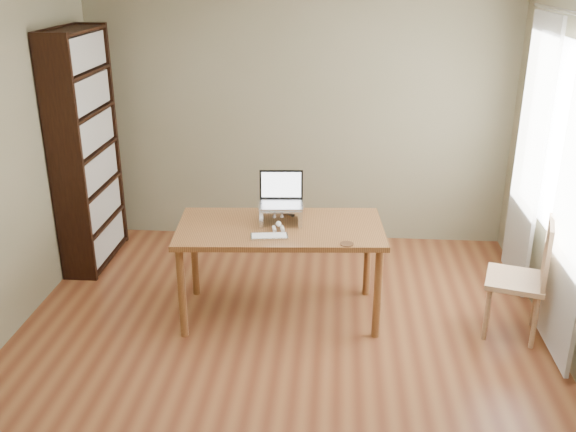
% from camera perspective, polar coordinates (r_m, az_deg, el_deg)
% --- Properties ---
extents(room, '(4.04, 4.54, 2.64)m').
position_cam_1_polar(room, '(3.99, -0.67, 2.75)').
color(room, brown).
rests_on(room, ground).
extents(bookshelf, '(0.30, 0.90, 2.10)m').
position_cam_1_polar(bookshelf, '(5.95, -17.53, 5.58)').
color(bookshelf, black).
rests_on(bookshelf, ground).
extents(curtains, '(0.03, 1.90, 2.25)m').
position_cam_1_polar(curtains, '(5.01, 22.31, 3.48)').
color(curtains, silver).
rests_on(curtains, ground).
extents(desk, '(1.60, 0.88, 0.75)m').
position_cam_1_polar(desk, '(4.85, -0.70, -1.85)').
color(desk, brown).
rests_on(desk, ground).
extents(laptop_stand, '(0.32, 0.25, 0.13)m').
position_cam_1_polar(laptop_stand, '(4.85, -0.62, 0.36)').
color(laptop_stand, silver).
rests_on(laptop_stand, desk).
extents(laptop, '(0.35, 0.30, 0.24)m').
position_cam_1_polar(laptop, '(4.87, -0.56, 1.80)').
color(laptop, silver).
rests_on(laptop, laptop_stand).
extents(keyboard, '(0.28, 0.15, 0.02)m').
position_cam_1_polar(keyboard, '(4.61, -1.68, -1.82)').
color(keyboard, silver).
rests_on(keyboard, desk).
extents(coaster, '(0.10, 0.10, 0.01)m').
position_cam_1_polar(coaster, '(4.52, 5.24, -2.49)').
color(coaster, '#4F341B').
rests_on(coaster, desk).
extents(cat, '(0.23, 0.47, 0.14)m').
position_cam_1_polar(cat, '(4.89, -0.97, 0.24)').
color(cat, '#463C37').
rests_on(cat, desk).
extents(chair, '(0.50, 0.50, 0.92)m').
position_cam_1_polar(chair, '(4.97, 20.43, -4.79)').
color(chair, tan).
rests_on(chair, ground).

